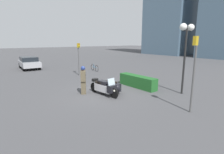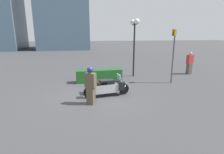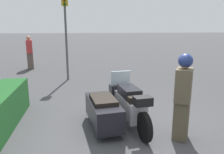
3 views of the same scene
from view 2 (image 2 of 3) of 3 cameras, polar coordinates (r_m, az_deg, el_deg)
The scene contains 7 objects.
ground_plane at distance 9.30m, azimuth -5.04°, elevation -6.24°, with size 160.00×160.00×0.00m, color #424244.
police_motorcycle at distance 9.47m, azimuth -2.10°, elevation -2.94°, with size 2.46×1.30×1.14m.
officer_rider at distance 8.04m, azimuth -7.03°, elevation -2.51°, with size 0.56×0.50×1.76m.
hedge_bush_curbside at distance 11.98m, azimuth -4.22°, elevation 0.41°, with size 3.11×0.67×0.83m, color #1E5623.
twin_lamp_post at distance 13.38m, azimuth 7.38°, elevation 14.90°, with size 0.41×1.25×4.27m.
traffic_light_near at distance 12.02m, azimuth 19.40°, elevation 8.75°, with size 0.23×0.27×3.48m.
pedestrian_bystander at distance 15.54m, azimuth 24.00°, elevation 4.17°, with size 0.57×0.42×1.80m.
Camera 2 is at (-1.03, -8.68, 3.17)m, focal length 28.00 mm.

